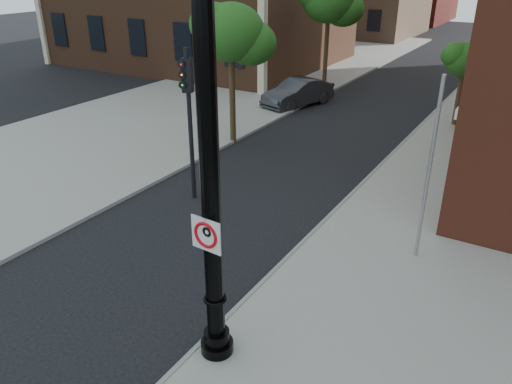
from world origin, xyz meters
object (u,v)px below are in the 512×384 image
Objects in this scene: lamppost at (211,196)px; no_parking_sign at (206,235)px; traffic_signal_right at (471,91)px; traffic_signal_left at (188,101)px; parked_car at (298,93)px.

no_parking_sign is (0.01, -0.19, -0.64)m from lamppost.
lamppost is 1.47× the size of traffic_signal_right.
lamppost is at bearing -67.97° from traffic_signal_left.
traffic_signal_right is (2.35, 9.78, -0.02)m from lamppost.
lamppost is 18.45m from parked_car.
parked_car is 0.82× the size of traffic_signal_right.
lamppost is 0.67m from no_parking_sign.
lamppost reaches higher than traffic_signal_left.
no_parking_sign is 10.26m from traffic_signal_right.
traffic_signal_left is (-4.71, 5.55, 0.38)m from no_parking_sign.
lamppost is at bearing -116.08° from traffic_signal_right.
parked_car is at bearing 129.64° from traffic_signal_right.
lamppost is 1.78× the size of parked_car.
parked_car is 0.89× the size of traffic_signal_left.
traffic_signal_left is at bearing 133.75° from no_parking_sign.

